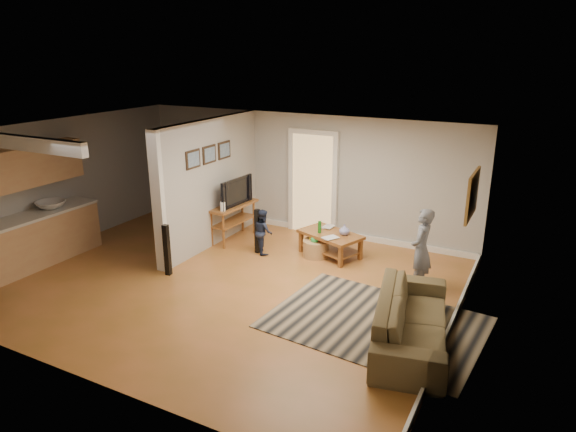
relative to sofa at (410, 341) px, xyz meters
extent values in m
plane|color=brown|center=(-3.30, 0.40, 0.00)|extent=(7.50, 7.50, 0.00)
cube|color=#ABA8A3|center=(-3.30, 3.40, 1.25)|extent=(7.50, 0.04, 2.50)
cube|color=#ABA8A3|center=(-7.05, 0.40, 1.25)|extent=(0.04, 6.00, 2.50)
cube|color=#ABA8A3|center=(0.45, 0.40, 1.25)|extent=(0.04, 6.00, 2.50)
cube|color=white|center=(-3.30, 0.40, 2.50)|extent=(7.50, 6.00, 0.04)
cube|color=#ABA8A3|center=(-4.50, 1.85, 1.25)|extent=(0.15, 3.10, 2.50)
cube|color=white|center=(-4.50, 0.30, 1.25)|extent=(0.22, 0.10, 2.50)
cube|color=white|center=(-3.30, 3.37, 0.06)|extent=(7.50, 0.04, 0.12)
cube|color=white|center=(0.42, 0.40, 0.06)|extent=(0.04, 6.00, 0.12)
cube|color=#D8B272|center=(-3.00, 3.34, 1.05)|extent=(0.90, 0.06, 2.10)
cube|color=tan|center=(-6.73, -0.40, 0.45)|extent=(0.60, 2.20, 0.90)
cube|color=beige|center=(-6.73, -0.40, 0.92)|extent=(0.64, 2.24, 0.05)
cube|color=tan|center=(-6.75, -0.40, 1.80)|extent=(0.35, 2.00, 0.70)
imported|color=silver|center=(-6.73, -0.10, 0.94)|extent=(0.54, 0.54, 0.19)
cube|color=black|center=(-4.42, 1.20, 1.85)|extent=(0.03, 0.40, 0.34)
cube|color=black|center=(-4.42, 1.70, 1.85)|extent=(0.03, 0.40, 0.34)
cube|color=black|center=(-4.42, 2.20, 1.85)|extent=(0.03, 0.40, 0.34)
cube|color=olive|center=(0.41, 1.40, 1.75)|extent=(0.04, 0.90, 0.68)
cube|color=black|center=(-0.57, 0.26, 0.01)|extent=(3.11, 2.39, 0.01)
imported|color=#4D4426|center=(0.00, 0.00, 0.00)|extent=(1.35, 2.43, 0.67)
cube|color=brown|center=(-2.14, 2.30, 0.43)|extent=(1.33, 1.04, 0.06)
cube|color=silver|center=(-2.14, 2.30, 0.43)|extent=(0.82, 0.64, 0.02)
cube|color=brown|center=(-2.14, 2.30, 0.15)|extent=(1.20, 0.92, 0.03)
cube|color=brown|center=(-2.72, 2.22, 0.21)|extent=(0.09, 0.09, 0.43)
cube|color=brown|center=(-1.76, 1.86, 0.21)|extent=(0.09, 0.09, 0.43)
cube|color=brown|center=(-2.53, 2.73, 0.21)|extent=(0.09, 0.09, 0.43)
cube|color=brown|center=(-1.57, 2.37, 0.21)|extent=(0.09, 0.09, 0.43)
imported|color=#282C94|center=(-1.88, 2.32, 0.46)|extent=(0.25, 0.25, 0.20)
cylinder|color=#155D16|center=(-2.33, 2.21, 0.57)|extent=(0.06, 0.06, 0.23)
imported|color=#998C4C|center=(-2.40, 2.58, 0.46)|extent=(0.22, 0.28, 0.02)
imported|color=#66594C|center=(-2.12, 2.08, 0.46)|extent=(0.32, 0.35, 0.02)
cube|color=brown|center=(-4.25, 2.19, 0.73)|extent=(0.53, 1.23, 0.05)
cube|color=brown|center=(-4.25, 2.19, 0.40)|extent=(0.47, 1.12, 0.03)
cylinder|color=brown|center=(-4.43, 1.68, 0.37)|extent=(0.05, 0.05, 0.74)
cylinder|color=brown|center=(-4.37, 2.72, 0.37)|extent=(0.05, 0.05, 0.74)
cylinder|color=brown|center=(-4.13, 1.67, 0.37)|extent=(0.05, 0.05, 0.74)
cylinder|color=brown|center=(-4.07, 2.70, 0.37)|extent=(0.05, 0.05, 0.74)
imported|color=black|center=(-4.23, 2.19, 0.75)|extent=(0.19, 0.97, 0.56)
cylinder|color=white|center=(-4.18, 1.74, 0.84)|extent=(0.10, 0.10, 0.18)
cube|color=black|center=(-4.30, 0.20, 0.46)|extent=(0.10, 0.10, 0.92)
cube|color=black|center=(-3.44, 1.80, 0.44)|extent=(0.09, 0.09, 0.87)
cylinder|color=#9C7843|center=(-2.37, 2.14, 0.16)|extent=(0.49, 0.49, 0.32)
sphere|color=red|center=(-2.31, 2.18, 0.32)|extent=(0.15, 0.15, 0.15)
sphere|color=yellow|center=(-2.44, 2.16, 0.34)|extent=(0.15, 0.15, 0.15)
sphere|color=green|center=(-2.37, 2.08, 0.36)|extent=(0.15, 0.15, 0.15)
imported|color=slate|center=(-0.30, 1.64, 0.00)|extent=(0.33, 0.50, 1.37)
imported|color=#1B2339|center=(-3.34, 1.84, 0.00)|extent=(0.53, 0.53, 0.87)
camera|label=1|loc=(1.32, -6.12, 3.74)|focal=32.00mm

